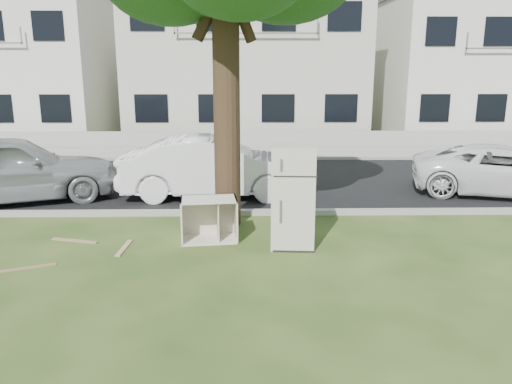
{
  "coord_description": "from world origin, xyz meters",
  "views": [
    {
      "loc": [
        0.0,
        -8.44,
        3.2
      ],
      "look_at": [
        0.17,
        0.6,
        0.99
      ],
      "focal_mm": 35.0,
      "sensor_mm": 36.0,
      "label": 1
    }
  ],
  "objects_px": {
    "cabinet": "(209,219)",
    "car_left": "(10,168)",
    "car_center": "(213,167)",
    "fridge": "(293,197)",
    "car_right": "(506,170)"
  },
  "relations": [
    {
      "from": "cabinet",
      "to": "car_center",
      "type": "height_order",
      "value": "car_center"
    },
    {
      "from": "fridge",
      "to": "car_right",
      "type": "xyz_separation_m",
      "value": [
        5.94,
        3.85,
        -0.3
      ]
    },
    {
      "from": "fridge",
      "to": "cabinet",
      "type": "distance_m",
      "value": 1.7
    },
    {
      "from": "fridge",
      "to": "car_left",
      "type": "xyz_separation_m",
      "value": [
        -6.67,
        3.33,
        -0.1
      ]
    },
    {
      "from": "fridge",
      "to": "car_center",
      "type": "distance_m",
      "value": 4.14
    },
    {
      "from": "fridge",
      "to": "cabinet",
      "type": "height_order",
      "value": "fridge"
    },
    {
      "from": "cabinet",
      "to": "car_left",
      "type": "xyz_separation_m",
      "value": [
        -5.09,
        2.98,
        0.43
      ]
    },
    {
      "from": "cabinet",
      "to": "car_center",
      "type": "distance_m",
      "value": 3.44
    },
    {
      "from": "car_left",
      "to": "car_center",
      "type": "bearing_deg",
      "value": -105.91
    },
    {
      "from": "car_right",
      "to": "car_left",
      "type": "xyz_separation_m",
      "value": [
        -12.61,
        -0.52,
        0.2
      ]
    },
    {
      "from": "car_center",
      "to": "car_right",
      "type": "relative_size",
      "value": 1.01
    },
    {
      "from": "fridge",
      "to": "car_right",
      "type": "relative_size",
      "value": 0.41
    },
    {
      "from": "car_right",
      "to": "car_center",
      "type": "bearing_deg",
      "value": 107.0
    },
    {
      "from": "cabinet",
      "to": "car_right",
      "type": "distance_m",
      "value": 8.29
    },
    {
      "from": "car_right",
      "to": "car_left",
      "type": "height_order",
      "value": "car_left"
    }
  ]
}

